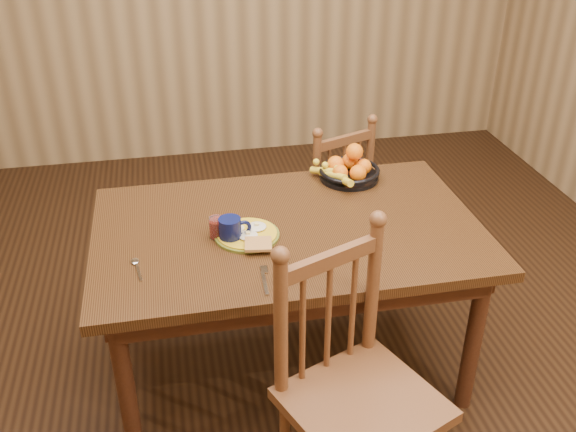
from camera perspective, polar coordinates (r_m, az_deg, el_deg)
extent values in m
cube|color=black|center=(3.12, 0.00, -12.91)|extent=(4.50, 5.00, 0.01)
cube|color=black|center=(2.68, 0.00, -1.35)|extent=(1.60, 1.00, 0.04)
cube|color=#32180E|center=(3.07, -1.53, 1.48)|extent=(1.40, 0.04, 0.10)
cube|color=#32180E|center=(2.38, 1.99, -7.99)|extent=(1.40, 0.04, 0.10)
cube|color=#32180E|center=(2.92, 13.99, -1.09)|extent=(0.04, 0.84, 0.10)
cube|color=#32180E|center=(2.69, -15.25, -4.17)|extent=(0.04, 0.84, 0.10)
cylinder|color=#32180E|center=(2.56, -14.20, -14.72)|extent=(0.07, 0.07, 0.70)
cylinder|color=#32180E|center=(2.80, 16.14, -10.61)|extent=(0.07, 0.07, 0.70)
cylinder|color=#32180E|center=(3.19, -13.92, -4.69)|extent=(0.07, 0.07, 0.70)
cylinder|color=#32180E|center=(3.38, 10.38, -2.11)|extent=(0.07, 0.07, 0.70)
cube|color=#553019|center=(3.57, 3.07, 1.56)|extent=(0.53, 0.52, 0.04)
cylinder|color=#553019|center=(3.88, 3.67, 0.26)|extent=(0.03, 0.03, 0.41)
cylinder|color=#553019|center=(3.71, -0.60, -1.13)|extent=(0.03, 0.03, 0.41)
cylinder|color=#553019|center=(3.66, 6.60, -1.83)|extent=(0.03, 0.03, 0.41)
cylinder|color=#553019|center=(3.49, 2.20, -3.42)|extent=(0.03, 0.03, 0.41)
cylinder|color=#553019|center=(3.43, 7.24, 4.69)|extent=(0.04, 0.04, 0.49)
cylinder|color=#553019|center=(3.24, 2.55, 3.35)|extent=(0.04, 0.04, 0.49)
cylinder|color=#553019|center=(3.35, 4.93, 3.32)|extent=(0.02, 0.02, 0.38)
cube|color=#553019|center=(3.26, 5.09, 6.73)|extent=(0.33, 0.15, 0.05)
cube|color=#553019|center=(2.27, 6.68, -16.33)|extent=(0.61, 0.60, 0.04)
cylinder|color=#553019|center=(2.64, 7.05, -16.02)|extent=(0.04, 0.04, 0.46)
cylinder|color=#553019|center=(2.11, -0.64, -9.94)|extent=(0.05, 0.05, 0.56)
cylinder|color=#553019|center=(2.30, 7.53, -6.37)|extent=(0.05, 0.05, 0.56)
cylinder|color=#553019|center=(2.23, 3.59, -9.19)|extent=(0.02, 0.02, 0.43)
cube|color=#553019|center=(2.08, 3.81, -3.87)|extent=(0.37, 0.18, 0.05)
cylinder|color=#59601E|center=(2.60, -3.67, -1.71)|extent=(0.26, 0.26, 0.01)
cylinder|color=gold|center=(2.60, -3.67, -1.58)|extent=(0.24, 0.24, 0.01)
ellipsoid|color=silver|center=(2.62, -4.76, -1.08)|extent=(0.08, 0.08, 0.01)
cube|color=#F2E08C|center=(2.61, -4.77, -0.87)|extent=(0.02, 0.02, 0.01)
ellipsoid|color=silver|center=(2.62, -2.80, -0.94)|extent=(0.08, 0.08, 0.01)
cube|color=#F2E08C|center=(2.62, -2.80, -0.73)|extent=(0.02, 0.02, 0.01)
ellipsoid|color=silver|center=(2.57, -3.58, -1.71)|extent=(0.08, 0.08, 0.01)
cube|color=#F2E08C|center=(2.56, -3.59, -1.50)|extent=(0.02, 0.02, 0.01)
cube|color=brown|center=(2.51, -2.66, -2.51)|extent=(0.12, 0.11, 0.01)
cube|color=silver|center=(2.33, -2.08, -5.95)|extent=(0.02, 0.15, 0.00)
cube|color=silver|center=(2.40, -2.13, -4.75)|extent=(0.03, 0.05, 0.00)
cube|color=silver|center=(2.44, -13.12, -4.87)|extent=(0.03, 0.12, 0.00)
ellipsoid|color=silver|center=(2.51, -13.46, -3.92)|extent=(0.03, 0.04, 0.01)
cylinder|color=#0A0F39|center=(2.56, -5.17, -1.23)|extent=(0.09, 0.09, 0.10)
torus|color=#0A0F39|center=(2.56, -4.02, -1.12)|extent=(0.07, 0.03, 0.07)
cylinder|color=black|center=(2.53, -5.22, -0.34)|extent=(0.08, 0.08, 0.00)
cylinder|color=silver|center=(2.59, -6.35, -1.03)|extent=(0.06, 0.06, 0.09)
cylinder|color=maroon|center=(2.59, -6.34, -1.16)|extent=(0.05, 0.05, 0.07)
cylinder|color=black|center=(3.07, 5.44, 3.50)|extent=(0.28, 0.28, 0.02)
torus|color=black|center=(3.05, 5.47, 4.09)|extent=(0.29, 0.29, 0.02)
cylinder|color=black|center=(3.07, 5.43, 3.37)|extent=(0.10, 0.10, 0.01)
sphere|color=orange|center=(3.07, 6.74, 4.39)|extent=(0.07, 0.07, 0.07)
sphere|color=orange|center=(3.11, 5.53, 4.88)|extent=(0.08, 0.08, 0.08)
sphere|color=orange|center=(3.06, 4.25, 4.60)|extent=(0.08, 0.08, 0.08)
sphere|color=orange|center=(3.00, 4.65, 3.87)|extent=(0.07, 0.07, 0.07)
sphere|color=orange|center=(2.99, 6.25, 3.81)|extent=(0.08, 0.08, 0.08)
sphere|color=orange|center=(3.05, 5.93, 5.69)|extent=(0.08, 0.08, 0.08)
cylinder|color=yellow|center=(2.99, 4.03, 3.62)|extent=(0.10, 0.17, 0.07)
cylinder|color=yellow|center=(3.03, 3.42, 4.00)|extent=(0.14, 0.15, 0.07)
cylinder|color=yellow|center=(2.96, 4.84, 3.25)|extent=(0.06, 0.18, 0.07)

